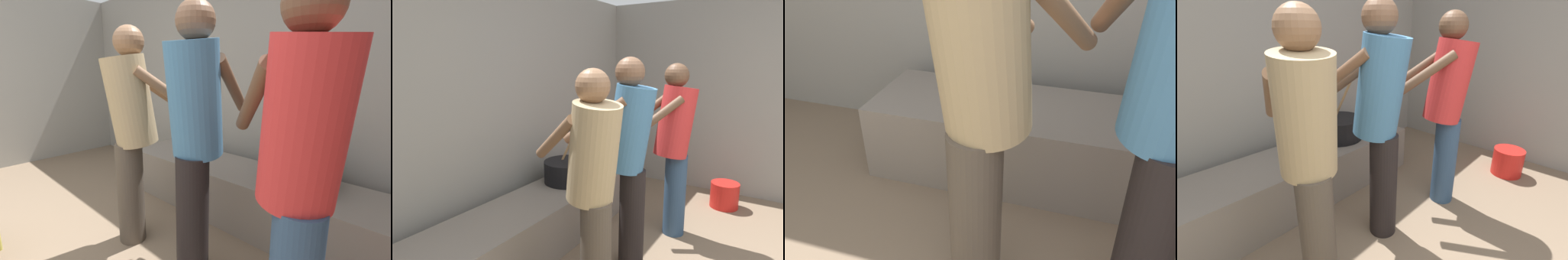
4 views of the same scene
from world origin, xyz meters
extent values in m
cube|color=gray|center=(0.00, 2.59, 1.18)|extent=(5.68, 0.20, 2.36)
cube|color=slate|center=(0.36, 2.07, 0.22)|extent=(2.43, 0.60, 0.44)
cylinder|color=black|center=(0.91, 2.10, 0.55)|extent=(0.46, 0.46, 0.21)
cylinder|color=#937047|center=(0.99, 2.10, 0.85)|extent=(0.18, 0.21, 0.51)
cylinder|color=red|center=(1.27, 1.15, 1.09)|extent=(0.48, 0.48, 0.66)
sphere|color=brown|center=(1.26, 1.16, 1.49)|extent=(0.21, 0.21, 0.21)
cylinder|color=brown|center=(1.20, 1.41, 1.15)|extent=(0.38, 0.39, 0.36)
cylinder|color=brown|center=(1.01, 1.22, 1.15)|extent=(0.38, 0.39, 0.36)
cylinder|color=#4C4238|center=(-0.01, 1.21, 0.38)|extent=(0.20, 0.20, 0.76)
cylinder|color=tan|center=(0.01, 1.24, 1.07)|extent=(0.43, 0.47, 0.65)
sphere|color=brown|center=(0.01, 1.25, 1.48)|extent=(0.21, 0.21, 0.21)
cylinder|color=brown|center=(0.22, 1.40, 1.14)|extent=(0.25, 0.46, 0.36)
cylinder|color=brown|center=(-0.03, 1.51, 1.14)|extent=(0.25, 0.46, 0.36)
cylinder|color=black|center=(0.61, 1.25, 0.40)|extent=(0.20, 0.20, 0.80)
cylinder|color=teal|center=(0.60, 1.28, 1.12)|extent=(0.40, 0.46, 0.68)
sphere|color=brown|center=(0.59, 1.29, 1.54)|extent=(0.22, 0.22, 0.22)
cylinder|color=brown|center=(0.66, 1.55, 1.19)|extent=(0.20, 0.48, 0.37)
cylinder|color=brown|center=(0.40, 1.48, 1.19)|extent=(0.20, 0.48, 0.37)
camera|label=1|loc=(1.63, 0.20, 1.27)|focal=24.44mm
camera|label=2|loc=(-1.70, 0.20, 1.62)|focal=31.32mm
camera|label=3|loc=(0.34, 0.12, 1.46)|focal=37.05mm
camera|label=4|loc=(-0.67, 0.18, 1.47)|focal=24.32mm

